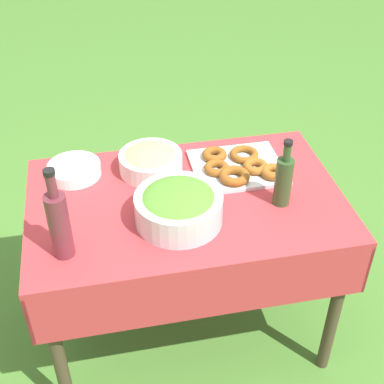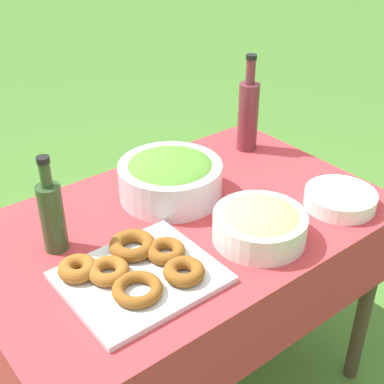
{
  "view_description": "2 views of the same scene",
  "coord_description": "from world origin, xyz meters",
  "px_view_note": "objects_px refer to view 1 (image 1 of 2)",
  "views": [
    {
      "loc": [
        0.29,
        1.56,
        1.99
      ],
      "look_at": [
        -0.02,
        0.04,
        0.81
      ],
      "focal_mm": 50.0,
      "sensor_mm": 36.0,
      "label": 1
    },
    {
      "loc": [
        -0.76,
        -1.0,
        1.61
      ],
      "look_at": [
        0.04,
        0.01,
        0.82
      ],
      "focal_mm": 50.0,
      "sensor_mm": 36.0,
      "label": 2
    }
  ],
  "objects_px": {
    "olive_oil_bottle": "(284,179)",
    "wine_bottle": "(59,223)",
    "pasta_bowl": "(151,160)",
    "plate_stack": "(74,170)",
    "donut_platter": "(238,166)",
    "salad_bowl": "(179,206)"
  },
  "relations": [
    {
      "from": "wine_bottle",
      "to": "olive_oil_bottle",
      "type": "bearing_deg",
      "value": -171.67
    },
    {
      "from": "salad_bowl",
      "to": "plate_stack",
      "type": "height_order",
      "value": "salad_bowl"
    },
    {
      "from": "olive_oil_bottle",
      "to": "wine_bottle",
      "type": "height_order",
      "value": "wine_bottle"
    },
    {
      "from": "wine_bottle",
      "to": "donut_platter",
      "type": "bearing_deg",
      "value": -153.39
    },
    {
      "from": "salad_bowl",
      "to": "pasta_bowl",
      "type": "xyz_separation_m",
      "value": [
        0.05,
        -0.33,
        -0.02
      ]
    },
    {
      "from": "donut_platter",
      "to": "olive_oil_bottle",
      "type": "bearing_deg",
      "value": 113.71
    },
    {
      "from": "plate_stack",
      "to": "wine_bottle",
      "type": "relative_size",
      "value": 0.62
    },
    {
      "from": "pasta_bowl",
      "to": "donut_platter",
      "type": "distance_m",
      "value": 0.35
    },
    {
      "from": "pasta_bowl",
      "to": "plate_stack",
      "type": "height_order",
      "value": "pasta_bowl"
    },
    {
      "from": "pasta_bowl",
      "to": "plate_stack",
      "type": "xyz_separation_m",
      "value": [
        0.3,
        -0.03,
        -0.03
      ]
    },
    {
      "from": "pasta_bowl",
      "to": "olive_oil_bottle",
      "type": "distance_m",
      "value": 0.54
    },
    {
      "from": "olive_oil_bottle",
      "to": "wine_bottle",
      "type": "relative_size",
      "value": 0.8
    },
    {
      "from": "donut_platter",
      "to": "pasta_bowl",
      "type": "bearing_deg",
      "value": -11.65
    },
    {
      "from": "pasta_bowl",
      "to": "donut_platter",
      "type": "height_order",
      "value": "pasta_bowl"
    },
    {
      "from": "salad_bowl",
      "to": "plate_stack",
      "type": "xyz_separation_m",
      "value": [
        0.36,
        -0.36,
        -0.04
      ]
    },
    {
      "from": "salad_bowl",
      "to": "pasta_bowl",
      "type": "relative_size",
      "value": 1.24
    },
    {
      "from": "plate_stack",
      "to": "olive_oil_bottle",
      "type": "height_order",
      "value": "olive_oil_bottle"
    },
    {
      "from": "donut_platter",
      "to": "olive_oil_bottle",
      "type": "distance_m",
      "value": 0.26
    },
    {
      "from": "salad_bowl",
      "to": "wine_bottle",
      "type": "relative_size",
      "value": 0.92
    },
    {
      "from": "salad_bowl",
      "to": "plate_stack",
      "type": "bearing_deg",
      "value": -45.09
    },
    {
      "from": "pasta_bowl",
      "to": "donut_platter",
      "type": "relative_size",
      "value": 0.7
    },
    {
      "from": "pasta_bowl",
      "to": "donut_platter",
      "type": "bearing_deg",
      "value": 168.35
    }
  ]
}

